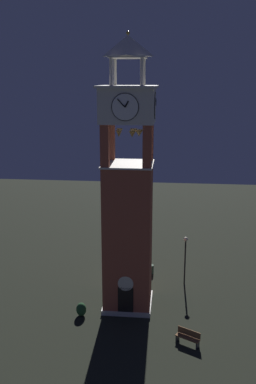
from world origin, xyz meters
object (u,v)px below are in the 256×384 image
Objects in this scene: clock_tower at (128,204)px; trash_bin at (151,269)px; park_bench at (188,337)px; lamp_post at (185,252)px.

trash_bin is (1.42, 5.53, -7.52)m from clock_tower.
park_bench is 2.02× the size of trash_bin.
park_bench reaches higher than trash_bin.
clock_tower is 12.05× the size of park_bench.
park_bench is 10.49m from trash_bin.
clock_tower reaches higher than trash_bin.
park_bench is at bearing -89.78° from lamp_post.
clock_tower is 4.76× the size of lamp_post.
clock_tower is at bearing 133.61° from park_bench.
lamp_post reaches higher than trash_bin.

